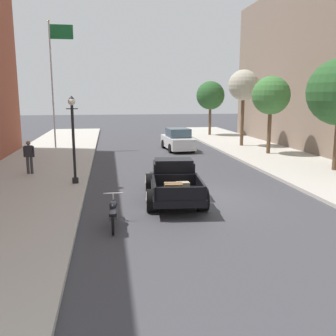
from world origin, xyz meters
TOP-DOWN VIEW (x-y plane):
  - ground_plane at (0.00, 0.00)m, footprint 140.00×140.00m
  - sidewalk_left at (-7.25, 0.00)m, footprint 5.50×64.00m
  - hotrod_truck_black at (-1.03, 0.03)m, footprint 2.46×5.04m
  - motorcycle_parked at (-3.41, -2.80)m, footprint 0.62×2.12m
  - car_background_white at (1.58, 13.32)m, footprint 2.04×4.39m
  - pedestrian_sidewalk_left at (-7.43, 5.27)m, footprint 0.53×0.22m
  - street_lamp_near at (-5.01, 2.79)m, footprint 0.50×0.32m
  - flagpole at (-7.23, 14.99)m, footprint 1.74×0.16m
  - street_tree_second at (7.22, 9.90)m, footprint 2.53×2.53m
  - street_tree_third at (6.87, 14.20)m, footprint 2.34×2.34m
  - street_tree_farthest at (6.61, 22.77)m, footprint 2.79×2.79m

SIDE VIEW (x-z plane):
  - ground_plane at x=0.00m, z-range 0.00..0.00m
  - sidewalk_left at x=-7.25m, z-range 0.00..0.15m
  - motorcycle_parked at x=-3.41m, z-range -0.02..0.91m
  - hotrod_truck_black at x=-1.03m, z-range -0.04..1.54m
  - car_background_white at x=1.58m, z-range -0.06..1.59m
  - pedestrian_sidewalk_left at x=-7.43m, z-range 0.26..1.91m
  - street_lamp_near at x=-5.01m, z-range 0.46..4.31m
  - street_tree_second at x=7.22m, z-range 1.43..6.57m
  - street_tree_farthest at x=6.61m, z-range 1.38..6.68m
  - street_tree_third at x=6.87m, z-range 1.84..7.68m
  - flagpole at x=-7.23m, z-range 1.19..10.35m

